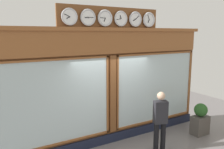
{
  "coord_description": "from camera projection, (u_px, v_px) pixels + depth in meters",
  "views": [
    {
      "loc": [
        3.36,
        5.65,
        3.23
      ],
      "look_at": [
        0.0,
        0.0,
        2.06
      ],
      "focal_mm": 37.31,
      "sensor_mm": 36.0,
      "label": 1
    }
  ],
  "objects": [
    {
      "name": "planter_box",
      "position": [
        200.0,
        125.0,
        7.51
      ],
      "size": [
        0.56,
        0.36,
        0.61
      ],
      "primitive_type": "cube",
      "color": "#4C4742",
      "rests_on": "ground_plane"
    },
    {
      "name": "shop_facade",
      "position": [
        110.0,
        85.0,
        6.84
      ],
      "size": [
        6.8,
        0.42,
        3.94
      ],
      "color": "brown",
      "rests_on": "ground_plane"
    },
    {
      "name": "pedestrian",
      "position": [
        160.0,
        119.0,
        6.32
      ],
      "size": [
        0.41,
        0.33,
        1.69
      ],
      "color": "black",
      "rests_on": "ground_plane"
    },
    {
      "name": "planter_shrub",
      "position": [
        201.0,
        110.0,
        7.42
      ],
      "size": [
        0.42,
        0.42,
        0.42
      ],
      "primitive_type": "sphere",
      "color": "#285623",
      "rests_on": "planter_box"
    }
  ]
}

